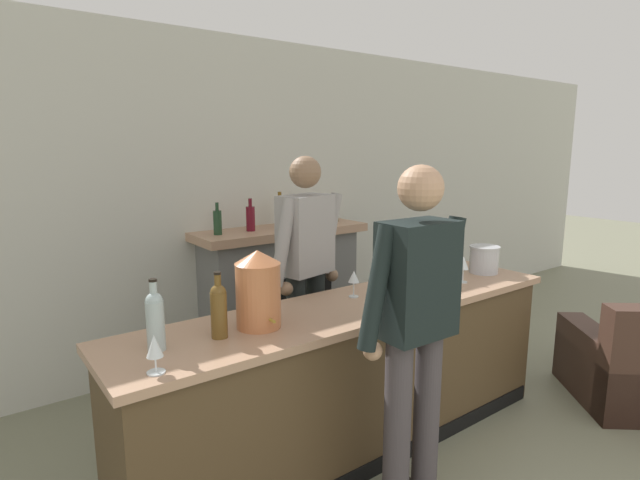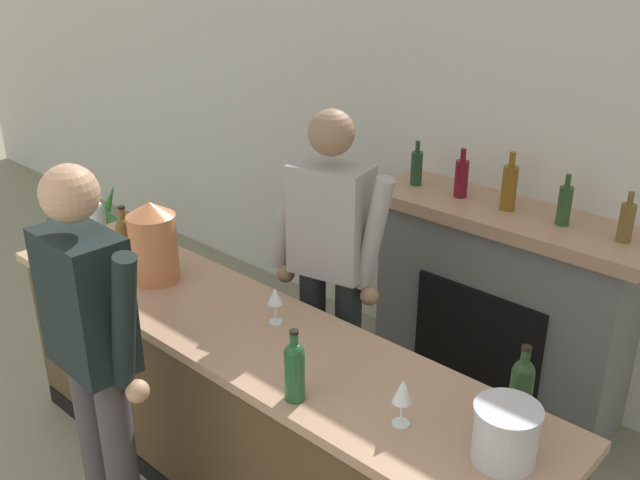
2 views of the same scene
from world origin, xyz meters
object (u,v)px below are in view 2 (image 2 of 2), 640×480
Objects in this scene: fireplace_stone at (499,304)px; wine_glass_near_bucket at (50,238)px; wine_bottle_merlot_tall at (521,389)px; wine_glass_mid_counter at (402,393)px; wine_bottle_chardonnay_pale at (98,222)px; person_bartender at (330,274)px; wine_bottle_burgundy_dark at (295,368)px; ice_bucket_steel at (505,434)px; potted_plant_corner at (103,231)px; wine_bottle_riesling_slim at (125,240)px; wine_glass_front_right at (275,298)px; copper_dispenser at (153,241)px; person_customer at (96,360)px.

fireplace_stone reaches higher than wine_glass_near_bucket.
wine_bottle_merlot_tall is 1.67× the size of wine_glass_mid_counter.
wine_bottle_merlot_tall is at bearing 4.40° from wine_bottle_chardonnay_pale.
person_bartender is 0.91m from wine_bottle_burgundy_dark.
ice_bucket_steel is 1.20× the size of wine_glass_mid_counter.
wine_glass_near_bucket reaches higher than potted_plant_corner.
wine_bottle_riesling_slim reaches higher than wine_glass_mid_counter.
wine_glass_mid_counter is 1.09× the size of wine_glass_front_right.
ice_bucket_steel is 0.22m from wine_bottle_merlot_tall.
wine_bottle_burgundy_dark is (3.36, -1.19, 0.80)m from potted_plant_corner.
wine_bottle_burgundy_dark is 0.79m from wine_bottle_merlot_tall.
person_bartender is at bearing 123.89° from wine_bottle_burgundy_dark.
wine_glass_front_right is (0.96, 0.12, -0.02)m from wine_bottle_riesling_slim.
potted_plant_corner is at bearing 156.36° from copper_dispenser.
potted_plant_corner is at bearing 163.69° from wine_glass_front_right.
person_bartender is at bearing 164.39° from wine_bottle_merlot_tall.
wine_bottle_burgundy_dark is at bearing -158.91° from wine_glass_mid_counter.
wine_bottle_merlot_tall is 2.48m from wine_glass_near_bucket.
person_bartender is 5.33× the size of wine_bottle_chardonnay_pale.
fireplace_stone is at bearing 120.67° from wine_bottle_merlot_tall.
fireplace_stone is 2.34× the size of potted_plant_corner.
wine_glass_mid_counter is at bearing -166.87° from ice_bucket_steel.
wine_bottle_burgundy_dark is 0.56m from wine_glass_front_right.
wine_bottle_merlot_tall is (-0.06, 0.20, 0.04)m from ice_bucket_steel.
potted_plant_corner is at bearing 150.47° from wine_bottle_chardonnay_pale.
wine_bottle_chardonnay_pale is 1.10× the size of wine_bottle_merlot_tall.
person_customer is 1.20m from wine_bottle_chardonnay_pale.
person_customer is at bearing -52.15° from copper_dispenser.
wine_bottle_chardonnay_pale is (-2.42, 0.02, 0.05)m from ice_bucket_steel.
person_bartender is 6.23× the size of wine_bottle_burgundy_dark.
wine_bottle_chardonnay_pale reaches higher than wine_bottle_riesling_slim.
potted_plant_corner is 1.63× the size of copper_dispenser.
wine_glass_near_bucket is (-0.38, -0.20, -0.04)m from wine_bottle_riesling_slim.
wine_bottle_riesling_slim reaches higher than wine_bottle_merlot_tall.
person_bartender is 1.48m from wine_glass_near_bucket.
person_customer is at bearing -40.60° from wine_bottle_riesling_slim.
wine_bottle_riesling_slim is at bearing -176.39° from copper_dispenser.
wine_bottle_merlot_tall is (2.06, 0.21, -0.01)m from wine_bottle_riesling_slim.
wine_bottle_chardonnay_pale reaches higher than ice_bucket_steel.
person_customer is at bearing -32.41° from wine_bottle_chardonnay_pale.
wine_bottle_riesling_slim is at bearing -173.00° from wine_glass_front_right.
wine_bottle_chardonnay_pale is at bearing -176.02° from wine_glass_front_right.
fireplace_stone is 1.91m from copper_dispenser.
person_customer reaches higher than wine_bottle_chardonnay_pale.
wine_glass_near_bucket is at bearing 159.53° from person_customer.
ice_bucket_steel is at bearing -0.52° from wine_bottle_chardonnay_pale.
copper_dispenser is 0.74m from wine_glass_front_right.
wine_glass_near_bucket is at bearing 179.56° from wine_bottle_burgundy_dark.
person_bartender is at bearing 145.19° from wine_glass_mid_counter.
person_bartender is 1.05m from wine_bottle_riesling_slim.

